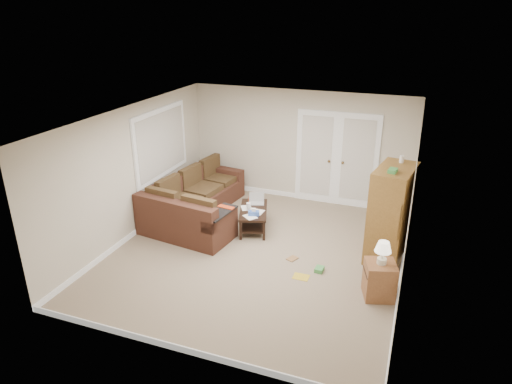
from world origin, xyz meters
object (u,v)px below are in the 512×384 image
at_px(sectional_sofa, 194,205).
at_px(side_cabinet, 380,277).
at_px(coffee_table, 254,218).
at_px(tv_armoire, 391,213).

bearing_deg(sectional_sofa, side_cabinet, -12.51).
distance_m(coffee_table, side_cabinet, 3.02).
bearing_deg(side_cabinet, sectional_sofa, 142.87).
height_order(coffee_table, tv_armoire, tv_armoire).
relative_size(coffee_table, side_cabinet, 1.22).
xyz_separation_m(coffee_table, side_cabinet, (2.61, -1.52, 0.11)).
bearing_deg(coffee_table, side_cabinet, -47.81).
xyz_separation_m(tv_armoire, side_cabinet, (0.00, -1.31, -0.50)).
bearing_deg(side_cabinet, tv_armoire, 73.43).
height_order(tv_armoire, side_cabinet, tv_armoire).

